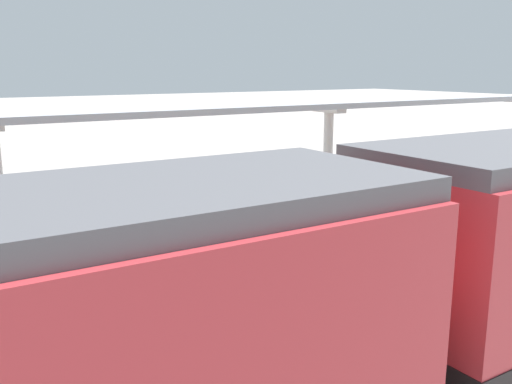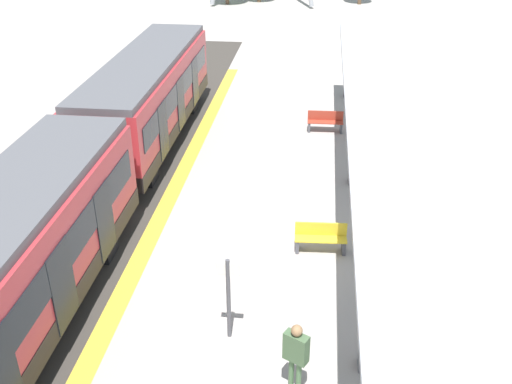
% 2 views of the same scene
% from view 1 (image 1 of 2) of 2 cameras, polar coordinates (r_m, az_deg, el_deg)
% --- Properties ---
extents(ground_plane, '(176.00, 176.00, 0.00)m').
position_cam_1_polar(ground_plane, '(12.24, -0.81, -9.14)').
color(ground_plane, '#9D958F').
extents(tactile_edge_strip, '(0.55, 34.74, 0.01)m').
position_cam_1_polar(tactile_edge_strip, '(9.87, 9.30, -14.78)').
color(tactile_edge_strip, gold).
rests_on(tactile_edge_strip, ground).
extents(canopy_pillar_second, '(1.10, 0.44, 3.37)m').
position_cam_1_polar(canopy_pillar_second, '(16.78, 7.22, 2.73)').
color(canopy_pillar_second, slate).
rests_on(canopy_pillar_second, ground).
extents(canopy_beam, '(1.20, 28.06, 0.16)m').
position_cam_1_polar(canopy_beam, '(14.16, -6.96, 8.07)').
color(canopy_beam, '#A8AAB2').
rests_on(canopy_beam, canopy_pillar_nearest).
extents(bench_near_end, '(1.52, 0.52, 0.86)m').
position_cam_1_polar(bench_near_end, '(13.69, -4.75, -4.86)').
color(bench_near_end, gold).
rests_on(bench_near_end, ground).
extents(platform_info_sign, '(0.56, 0.10, 2.20)m').
position_cam_1_polar(platform_info_sign, '(14.09, 13.41, -0.94)').
color(platform_info_sign, '#4C4C51').
rests_on(platform_info_sign, ground).
extents(passenger_by_the_benches, '(0.57, 0.45, 1.79)m').
position_cam_1_polar(passenger_by_the_benches, '(16.31, 13.07, 0.12)').
color(passenger_by_the_benches, '#486943').
rests_on(passenger_by_the_benches, ground).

